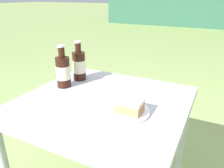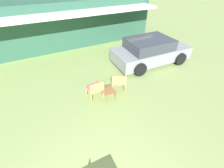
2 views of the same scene
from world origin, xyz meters
TOP-DOWN VIEW (x-y plane):
  - cabin_building at (1.42, 9.73)m, footprint 11.40×4.27m
  - parked_car at (4.89, 4.89)m, footprint 3.98×2.11m
  - wicker_chair_cushioned at (1.30, 3.54)m, footprint 0.59×0.55m
  - wicker_chair_plain at (2.29, 3.53)m, footprint 0.73×0.71m
  - garden_side_table at (1.73, 3.33)m, footprint 0.45×0.50m

SIDE VIEW (x-z plane):
  - garden_side_table at x=1.73m, z-range 0.14..0.52m
  - wicker_chair_plain at x=2.29m, z-range 0.08..0.87m
  - wicker_chair_cushioned at x=1.30m, z-range 0.08..0.88m
  - parked_car at x=4.89m, z-range -0.02..1.26m
  - cabin_building at x=1.42m, z-range 0.01..2.64m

